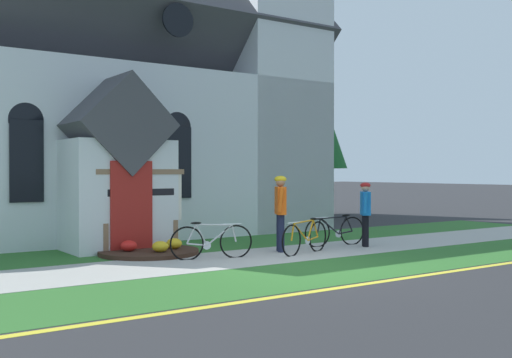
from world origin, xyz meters
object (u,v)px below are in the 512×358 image
church_sign (141,198)px  bicycle_green (305,237)px  bicycle_black (335,231)px  cyclist_in_yellow_jersey (365,210)px  bicycle_white (211,241)px  cyclist_in_red_jersey (280,207)px  roadside_conifer (302,102)px

church_sign → bicycle_green: size_ratio=1.26×
bicycle_black → cyclist_in_yellow_jersey: cyclist_in_yellow_jersey is taller
bicycle_black → cyclist_in_yellow_jersey: bearing=-50.8°
church_sign → bicycle_green: 3.87m
bicycle_white → cyclist_in_yellow_jersey: (4.19, -0.36, 0.54)m
bicycle_white → cyclist_in_red_jersey: (1.88, 0.07, 0.67)m
cyclist_in_red_jersey → cyclist_in_yellow_jersey: (2.30, -0.42, -0.13)m
church_sign → bicycle_white: bearing=-67.1°
cyclist_in_yellow_jersey → church_sign: bearing=156.0°
cyclist_in_red_jersey → roadside_conifer: roadside_conifer is taller
bicycle_white → cyclist_in_red_jersey: bearing=2.0°
church_sign → bicycle_black: bearing=-19.9°
bicycle_green → roadside_conifer: roadside_conifer is taller
bicycle_white → roadside_conifer: size_ratio=0.23×
bicycle_white → church_sign: bearing=112.9°
bicycle_green → bicycle_white: 2.22m
cyclist_in_red_jersey → bicycle_black: bearing=4.7°
bicycle_green → cyclist_in_red_jersey: 0.92m
roadside_conifer → bicycle_black: bearing=-124.5°
cyclist_in_red_jersey → bicycle_green: bearing=-63.2°
church_sign → bicycle_green: church_sign is taller
bicycle_black → church_sign: bearing=160.1°
church_sign → cyclist_in_yellow_jersey: church_sign is taller
church_sign → bicycle_white: 2.19m
bicycle_green → bicycle_white: bearing=167.2°
bicycle_white → cyclist_in_red_jersey: cyclist_in_red_jersey is taller
bicycle_black → cyclist_in_yellow_jersey: (0.47, -0.58, 0.54)m
bicycle_white → roadside_conifer: 13.79m
cyclist_in_red_jersey → bicycle_white: bearing=-178.0°
bicycle_white → cyclist_in_yellow_jersey: size_ratio=1.10×
church_sign → cyclist_in_red_jersey: 3.22m
roadside_conifer → church_sign: bearing=-146.2°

